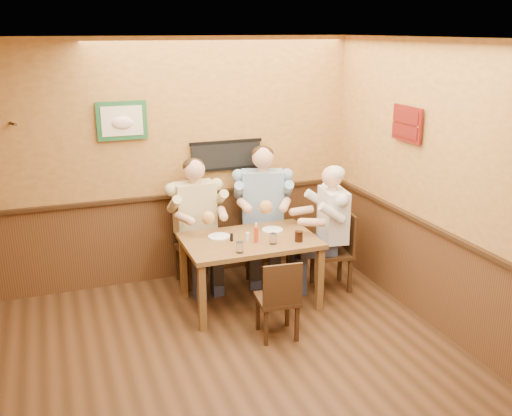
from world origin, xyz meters
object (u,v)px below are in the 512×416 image
(chair_back_left, at_px, (196,245))
(water_glass_left, at_px, (240,247))
(cola_tumbler, at_px, (299,236))
(salt_shaker, at_px, (248,237))
(pepper_shaker, at_px, (231,237))
(water_glass_mid, at_px, (273,239))
(chair_near_side, at_px, (277,297))
(dining_table, at_px, (250,247))
(diner_tan_shirt, at_px, (195,229))
(diner_blue_polo, at_px, (262,218))
(chair_back_right, at_px, (262,235))
(hot_sauce_bottle, at_px, (256,234))
(chair_right_end, at_px, (332,251))
(diner_white_elder, at_px, (332,235))

(chair_back_left, distance_m, water_glass_left, 1.12)
(cola_tumbler, bearing_deg, salt_shaker, 158.07)
(water_glass_left, distance_m, pepper_shaker, 0.34)
(chair_back_left, height_order, pepper_shaker, chair_back_left)
(water_glass_mid, distance_m, pepper_shaker, 0.44)
(chair_back_left, xyz_separation_m, salt_shaker, (0.37, -0.77, 0.32))
(water_glass_left, bearing_deg, chair_back_left, 99.96)
(chair_back_left, height_order, chair_near_side, chair_back_left)
(dining_table, distance_m, diner_tan_shirt, 0.83)
(diner_blue_polo, xyz_separation_m, salt_shaker, (-0.46, -0.76, 0.09))
(chair_back_right, bearing_deg, chair_near_side, -88.98)
(cola_tumbler, bearing_deg, hot_sauce_bottle, 162.44)
(salt_shaker, bearing_deg, chair_back_right, 58.97)
(chair_near_side, distance_m, hot_sauce_bottle, 0.76)
(chair_back_right, bearing_deg, chair_right_end, -32.20)
(salt_shaker, height_order, pepper_shaker, salt_shaker)
(chair_back_right, distance_m, water_glass_mid, 1.01)
(chair_back_right, relative_size, diner_tan_shirt, 0.74)
(diner_white_elder, relative_size, salt_shaker, 14.11)
(diner_tan_shirt, bearing_deg, pepper_shaker, -77.78)
(water_glass_mid, distance_m, cola_tumbler, 0.28)
(dining_table, relative_size, chair_back_left, 1.48)
(chair_back_right, distance_m, chair_near_side, 1.51)
(chair_near_side, bearing_deg, chair_right_end, -135.87)
(chair_back_right, xyz_separation_m, diner_tan_shirt, (-0.82, 0.00, 0.18))
(chair_right_end, bearing_deg, chair_back_right, -129.95)
(chair_back_left, relative_size, chair_back_right, 0.95)
(chair_back_right, height_order, pepper_shaker, chair_back_right)
(chair_right_end, bearing_deg, salt_shaker, -76.17)
(diner_tan_shirt, relative_size, salt_shaker, 14.62)
(hot_sauce_bottle, bearing_deg, pepper_shaker, 152.69)
(chair_near_side, xyz_separation_m, diner_tan_shirt, (-0.42, 1.46, 0.26))
(chair_back_right, xyz_separation_m, cola_tumbler, (0.04, -0.96, 0.31))
(water_glass_left, xyz_separation_m, pepper_shaker, (0.02, 0.34, -0.01))
(dining_table, height_order, chair_back_left, chair_back_left)
(chair_right_end, height_order, diner_blue_polo, diner_blue_polo)
(water_glass_mid, height_order, salt_shaker, water_glass_mid)
(chair_right_end, height_order, diner_white_elder, diner_white_elder)
(salt_shaker, bearing_deg, pepper_shaker, 161.35)
(diner_white_elder, bearing_deg, dining_table, -78.81)
(chair_near_side, height_order, diner_white_elder, diner_white_elder)
(salt_shaker, bearing_deg, diner_tan_shirt, 115.52)
(chair_right_end, distance_m, pepper_shaker, 1.25)
(chair_near_side, distance_m, diner_white_elder, 1.29)
(hot_sauce_bottle, bearing_deg, water_glass_left, -139.54)
(diner_tan_shirt, relative_size, cola_tumbler, 12.10)
(chair_back_right, distance_m, salt_shaker, 0.94)
(dining_table, bearing_deg, chair_back_right, 59.81)
(diner_tan_shirt, bearing_deg, chair_right_end, -29.44)
(hot_sauce_bottle, bearing_deg, cola_tumbler, -17.56)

